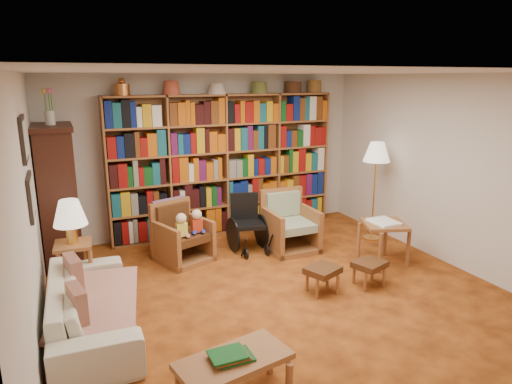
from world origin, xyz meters
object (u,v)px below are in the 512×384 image
sofa (92,305)px  footstool_a (323,272)px  wheelchair (247,225)px  footstool_b (370,266)px  armchair_leather (181,235)px  coffee_table (234,363)px  side_table_lamp (74,256)px  floor_lamp (377,156)px  armchair_sage (288,226)px  side_table_papers (384,229)px

sofa → footstool_a: (2.52, -0.18, -0.02)m
wheelchair → footstool_b: (0.88, -1.70, -0.12)m
armchair_leather → footstool_b: size_ratio=1.90×
sofa → coffee_table: sofa is taller
side_table_lamp → coffee_table: side_table_lamp is taller
wheelchair → floor_lamp: (1.95, -0.36, 0.93)m
floor_lamp → footstool_b: (-1.07, -1.34, -1.05)m
floor_lamp → armchair_sage: bearing=171.9°
sofa → armchair_leather: (1.29, 1.48, 0.06)m
sofa → floor_lamp: floor_lamp is taller
side_table_lamp → wheelchair: wheelchair is taller
floor_lamp → side_table_papers: size_ratio=2.21×
floor_lamp → footstool_a: bearing=-143.0°
sofa → side_table_lamp: size_ratio=3.22×
armchair_leather → footstool_a: (1.23, -1.67, -0.08)m
footstool_a → coffee_table: 2.04m
sofa → coffee_table: 1.73m
armchair_leather → footstool_b: armchair_leather is taller
side_table_lamp → side_table_papers: bearing=-11.9°
sofa → armchair_sage: (2.82, 1.27, 0.04)m
armchair_leather → footstool_b: (1.84, -1.74, -0.08)m
side_table_lamp → armchair_sage: bearing=5.1°
sofa → side_table_papers: size_ratio=2.81×
wheelchair → footstool_b: size_ratio=1.83×
footstool_b → side_table_lamp: bearing=158.6°
sofa → side_table_lamp: 1.03m
footstool_a → sofa: bearing=175.8°
side_table_papers → side_table_lamp: bearing=168.1°
side_table_papers → footstool_a: side_table_papers is taller
sofa → armchair_leather: 1.97m
armchair_sage → coffee_table: (-1.89, -2.73, -0.02)m
footstool_a → coffee_table: size_ratio=0.49×
sofa → wheelchair: bearing=-55.6°
coffee_table → footstool_a: bearing=38.6°
side_table_lamp → wheelchair: bearing=10.3°
armchair_leather → footstool_b: 2.54m
side_table_papers → footstool_a: (-1.18, -0.40, -0.23)m
sofa → armchair_sage: bearing=-63.8°
armchair_sage → floor_lamp: bearing=-8.1°
floor_lamp → sofa: bearing=-165.6°
side_table_lamp → side_table_papers: size_ratio=0.87×
wheelchair → armchair_sage: bearing=-16.3°
footstool_b → coffee_table: coffee_table is taller
floor_lamp → footstool_b: floor_lamp is taller
floor_lamp → side_table_lamp: bearing=-179.1°
armchair_sage → floor_lamp: (1.38, -0.19, 0.98)m
side_table_lamp → wheelchair: size_ratio=0.72×
side_table_papers → footstool_a: 1.27m
armchair_leather → floor_lamp: bearing=-7.9°
footstool_a → footstool_b: bearing=-6.7°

